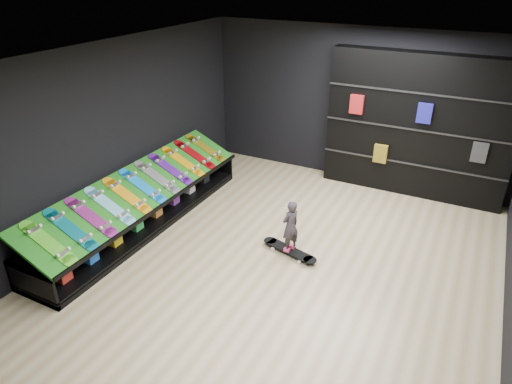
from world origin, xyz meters
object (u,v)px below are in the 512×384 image
at_px(display_rack, 143,211).
at_px(back_shelving, 417,127).
at_px(floor_skateboard, 289,252).
at_px(child, 290,235).

relative_size(display_rack, back_shelving, 1.36).
distance_m(display_rack, floor_skateboard, 2.60).
relative_size(display_rack, child, 8.98).
bearing_deg(floor_skateboard, display_rack, -158.47).
bearing_deg(child, floor_skateboard, 180.00).
bearing_deg(back_shelving, display_rack, -138.64).
xyz_separation_m(floor_skateboard, child, (0.00, 0.00, 0.30)).
height_order(back_shelving, child, back_shelving).
distance_m(display_rack, child, 2.60).
xyz_separation_m(display_rack, floor_skateboard, (2.58, 0.30, -0.21)).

